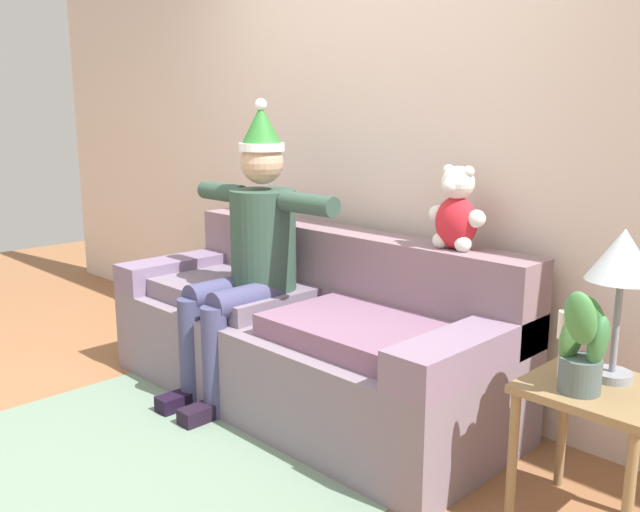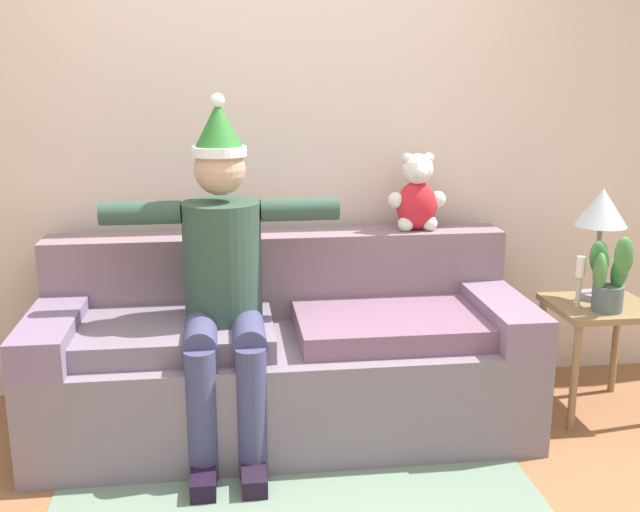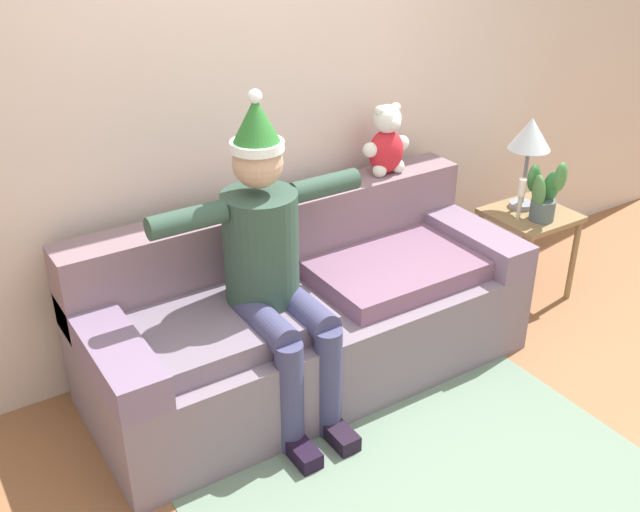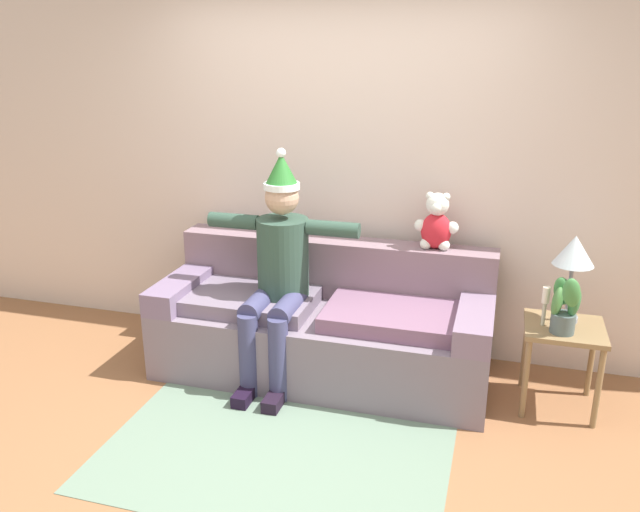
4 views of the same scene
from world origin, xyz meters
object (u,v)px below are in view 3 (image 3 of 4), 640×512
teddy_bear (387,143)px  table_lamp (530,138)px  couch (304,313)px  candle_tall (521,193)px  side_table (529,228)px  person_seated (272,262)px  potted_plant (545,193)px

teddy_bear → table_lamp: size_ratio=0.71×
couch → candle_tall: 1.44m
candle_tall → couch: bearing=176.8°
couch → side_table: couch is taller
couch → side_table: bearing=-2.2°
person_seated → candle_tall: 1.66m
person_seated → side_table: person_seated is taller
potted_plant → person_seated: bearing=-179.6°
table_lamp → candle_tall: bearing=-141.6°
couch → table_lamp: (1.52, 0.03, 0.63)m
couch → candle_tall: bearing=-3.2°
table_lamp → side_table: bearing=-94.7°
table_lamp → person_seated: bearing=-173.7°
side_table → teddy_bear: bearing=158.6°
side_table → person_seated: bearing=-176.5°
couch → side_table: size_ratio=4.07×
teddy_bear → side_table: 1.07m
potted_plant → candle_tall: size_ratio=1.55×
teddy_bear → potted_plant: (0.81, -0.42, -0.32)m
teddy_bear → candle_tall: 0.85m
teddy_bear → side_table: size_ratio=0.70×
person_seated → candle_tall: bearing=3.1°
teddy_bear → potted_plant: size_ratio=1.01×
teddy_bear → person_seated: bearing=-155.5°
person_seated → teddy_bear: size_ratio=4.02×
person_seated → table_lamp: size_ratio=2.83×
person_seated → table_lamp: 1.81m
couch → potted_plant: bearing=-5.8°
table_lamp → couch: bearing=-178.8°
side_table → table_lamp: (0.01, 0.09, 0.52)m
person_seated → potted_plant: 1.76m
couch → side_table: (1.52, -0.06, 0.11)m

